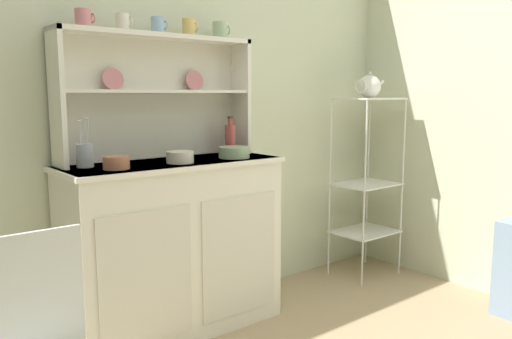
% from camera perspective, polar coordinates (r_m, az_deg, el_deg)
% --- Properties ---
extents(wall_back, '(3.84, 0.05, 2.50)m').
position_cam_1_polar(wall_back, '(2.96, -8.43, 8.18)').
color(wall_back, beige).
rests_on(wall_back, ground).
extents(hutch_cabinet, '(1.16, 0.45, 0.91)m').
position_cam_1_polar(hutch_cabinet, '(2.75, -9.05, -8.35)').
color(hutch_cabinet, white).
rests_on(hutch_cabinet, ground).
extents(hutch_shelf_unit, '(1.08, 0.18, 0.65)m').
position_cam_1_polar(hutch_shelf_unit, '(2.78, -11.15, 9.08)').
color(hutch_shelf_unit, silver).
rests_on(hutch_shelf_unit, hutch_cabinet).
extents(bakers_rack, '(0.42, 0.32, 1.23)m').
position_cam_1_polar(bakers_rack, '(3.58, 12.26, -0.13)').
color(bakers_rack, silver).
rests_on(bakers_rack, ground).
extents(cup_rose_0, '(0.09, 0.07, 0.08)m').
position_cam_1_polar(cup_rose_0, '(2.61, -18.72, 15.70)').
color(cup_rose_0, '#D17A84').
rests_on(cup_rose_0, hutch_shelf_unit).
extents(cup_cream_1, '(0.08, 0.07, 0.08)m').
position_cam_1_polar(cup_cream_1, '(2.68, -14.66, 15.63)').
color(cup_cream_1, silver).
rests_on(cup_cream_1, hutch_shelf_unit).
extents(cup_sky_2, '(0.08, 0.07, 0.08)m').
position_cam_1_polar(cup_sky_2, '(2.77, -10.89, 15.53)').
color(cup_sky_2, '#8EB2D1').
rests_on(cup_sky_2, hutch_shelf_unit).
extents(cup_gold_3, '(0.08, 0.07, 0.09)m').
position_cam_1_polar(cup_gold_3, '(2.86, -7.50, 15.45)').
color(cup_gold_3, '#DBB760').
rests_on(cup_gold_3, hutch_shelf_unit).
extents(cup_sage_4, '(0.10, 0.08, 0.09)m').
position_cam_1_polar(cup_sage_4, '(2.97, -4.02, 15.24)').
color(cup_sage_4, '#9EB78E').
rests_on(cup_sage_4, hutch_shelf_unit).
extents(bowl_mixing_large, '(0.12, 0.12, 0.06)m').
position_cam_1_polar(bowl_mixing_large, '(2.44, -15.34, 0.75)').
color(bowl_mixing_large, '#C67556').
rests_on(bowl_mixing_large, hutch_cabinet).
extents(bowl_floral_medium, '(0.14, 0.14, 0.06)m').
position_cam_1_polar(bowl_floral_medium, '(2.59, -8.48, 1.38)').
color(bowl_floral_medium, silver).
rests_on(bowl_floral_medium, hutch_cabinet).
extents(bowl_cream_small, '(0.17, 0.17, 0.06)m').
position_cam_1_polar(bowl_cream_small, '(2.77, -2.46, 1.93)').
color(bowl_cream_small, '#9EB78E').
rests_on(bowl_cream_small, hutch_cabinet).
extents(jam_bottle, '(0.06, 0.06, 0.22)m').
position_cam_1_polar(jam_bottle, '(2.95, -2.89, 3.49)').
color(jam_bottle, '#B74C47').
rests_on(jam_bottle, hutch_cabinet).
extents(utensil_jar, '(0.08, 0.08, 0.23)m').
position_cam_1_polar(utensil_jar, '(2.54, -18.59, 1.58)').
color(utensil_jar, '#B2B7C6').
rests_on(utensil_jar, hutch_cabinet).
extents(porcelain_teapot, '(0.24, 0.15, 0.17)m').
position_cam_1_polar(porcelain_teapot, '(3.55, 12.54, 9.05)').
color(porcelain_teapot, white).
rests_on(porcelain_teapot, bakers_rack).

